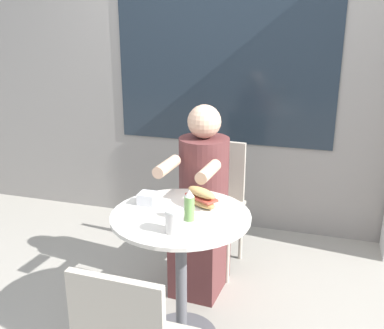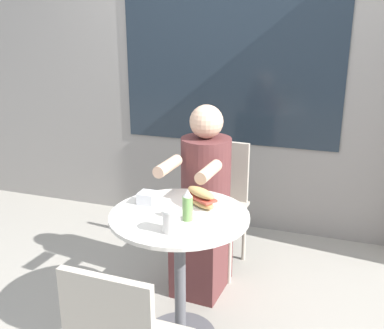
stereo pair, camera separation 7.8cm
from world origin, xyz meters
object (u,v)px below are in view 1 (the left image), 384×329
(seated_diner, at_px, (202,211))
(sandwich_on_plate, at_px, (201,199))
(cafe_table, at_px, (181,249))
(drink_cup, at_px, (174,221))
(condiment_bottle, at_px, (189,206))
(diner_chair, at_px, (216,192))

(seated_diner, distance_m, sandwich_on_plate, 0.50)
(cafe_table, height_order, sandwich_on_plate, sandwich_on_plate)
(seated_diner, bearing_deg, sandwich_on_plate, 109.26)
(drink_cup, bearing_deg, condiment_bottle, 78.87)
(diner_chair, height_order, seated_diner, seated_diner)
(diner_chair, relative_size, condiment_bottle, 5.54)
(sandwich_on_plate, bearing_deg, condiment_bottle, -95.12)
(sandwich_on_plate, height_order, condiment_bottle, condiment_bottle)
(sandwich_on_plate, bearing_deg, cafe_table, -124.72)
(sandwich_on_plate, relative_size, drink_cup, 1.79)
(diner_chair, distance_m, condiment_bottle, 0.97)
(drink_cup, distance_m, condiment_bottle, 0.15)
(condiment_bottle, bearing_deg, seated_diner, 99.62)
(diner_chair, bearing_deg, condiment_bottle, 99.59)
(cafe_table, xyz_separation_m, condiment_bottle, (0.06, -0.05, 0.27))
(seated_diner, bearing_deg, diner_chair, -87.40)
(seated_diner, xyz_separation_m, drink_cup, (0.07, -0.72, 0.27))
(sandwich_on_plate, xyz_separation_m, drink_cup, (-0.04, -0.31, 0.01))
(cafe_table, height_order, condiment_bottle, condiment_bottle)
(seated_diner, relative_size, condiment_bottle, 7.58)
(drink_cup, bearing_deg, cafe_table, 99.79)
(cafe_table, distance_m, drink_cup, 0.32)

